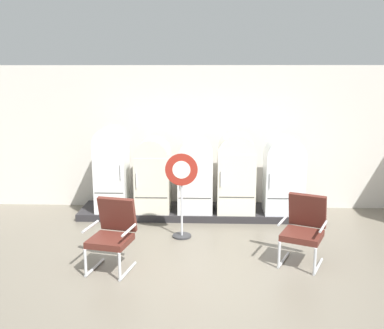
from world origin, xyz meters
name	(u,v)px	position (x,y,z in m)	size (l,w,h in m)	color
ground	(194,292)	(0.00, 0.00, -0.03)	(12.00, 10.00, 0.05)	#6E6658
back_wall	(200,137)	(0.00, 3.66, 1.45)	(11.76, 0.12, 2.88)	silver
display_plinth	(199,212)	(0.00, 3.02, 0.07)	(4.61, 0.95, 0.13)	#2A282B
refrigerator_0	(112,166)	(-1.66, 2.89, 1.00)	(0.59, 0.63, 1.62)	white
refrigerator_1	(153,173)	(-0.87, 2.91, 0.87)	(0.65, 0.67, 1.40)	silver
refrigerator_2	(195,173)	(-0.07, 2.92, 0.86)	(0.65, 0.70, 1.39)	white
refrigerator_3	(236,171)	(0.70, 2.89, 0.92)	(0.70, 0.63, 1.51)	silver
refrigerator_4	(284,173)	(1.59, 2.88, 0.90)	(0.72, 0.61, 1.46)	white
armchair_left	(113,231)	(-1.17, 0.62, 0.55)	(0.70, 0.75, 1.00)	silver
armchair_right	(304,227)	(1.58, 0.92, 0.55)	(0.78, 0.82, 1.00)	silver
sign_stand	(182,194)	(-0.27, 1.85, 0.77)	(0.54, 0.32, 1.45)	#2D2D30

